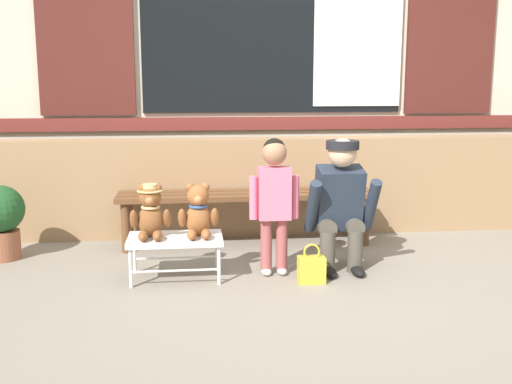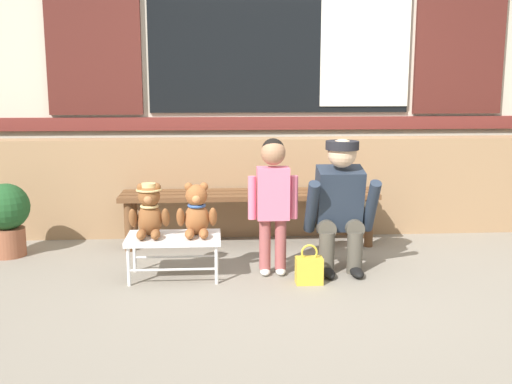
{
  "view_description": "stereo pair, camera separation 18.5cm",
  "coord_description": "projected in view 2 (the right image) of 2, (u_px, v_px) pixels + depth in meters",
  "views": [
    {
      "loc": [
        -0.79,
        -3.81,
        1.35
      ],
      "look_at": [
        -0.32,
        0.47,
        0.55
      ],
      "focal_mm": 42.59,
      "sensor_mm": 36.0,
      "label": 1
    },
    {
      "loc": [
        -0.61,
        -3.83,
        1.35
      ],
      "look_at": [
        -0.32,
        0.47,
        0.55
      ],
      "focal_mm": 42.59,
      "sensor_mm": 36.0,
      "label": 2
    }
  ],
  "objects": [
    {
      "name": "child_standing",
      "position": [
        273.0,
        191.0,
        4.17
      ],
      "size": [
        0.35,
        0.18,
        0.96
      ],
      "color": "#994C4C",
      "rests_on": "ground"
    },
    {
      "name": "handbag_on_ground",
      "position": [
        309.0,
        270.0,
        4.06
      ],
      "size": [
        0.18,
        0.11,
        0.27
      ],
      "color": "gold",
      "rests_on": "ground"
    },
    {
      "name": "teddy_bear_plain",
      "position": [
        197.0,
        212.0,
        4.13
      ],
      "size": [
        0.28,
        0.26,
        0.36
      ],
      "color": "#93562D",
      "rests_on": "small_display_bench"
    },
    {
      "name": "wooden_bench_long",
      "position": [
        249.0,
        200.0,
        4.99
      ],
      "size": [
        2.1,
        0.4,
        0.44
      ],
      "color": "brown",
      "rests_on": "ground"
    },
    {
      "name": "shop_facade",
      "position": [
        279.0,
        44.0,
        5.64
      ],
      "size": [
        8.15,
        0.26,
        3.32
      ],
      "color": "beige",
      "rests_on": "ground"
    },
    {
      "name": "brick_low_wall",
      "position": [
        284.0,
        186.0,
        5.36
      ],
      "size": [
        7.98,
        0.25,
        0.85
      ],
      "primitive_type": "cube",
      "color": "#997551",
      "rests_on": "ground"
    },
    {
      "name": "teddy_bear_with_hat",
      "position": [
        149.0,
        211.0,
        4.11
      ],
      "size": [
        0.28,
        0.27,
        0.36
      ],
      "color": "brown",
      "rests_on": "small_display_bench"
    },
    {
      "name": "small_display_bench",
      "position": [
        174.0,
        240.0,
        4.15
      ],
      "size": [
        0.64,
        0.36,
        0.3
      ],
      "color": "silver",
      "rests_on": "ground"
    },
    {
      "name": "adult_crouching",
      "position": [
        341.0,
        204.0,
        4.29
      ],
      "size": [
        0.5,
        0.49,
        0.95
      ],
      "color": "#4C473D",
      "rests_on": "ground"
    },
    {
      "name": "ground_plane",
      "position": [
        308.0,
        285.0,
        4.04
      ],
      "size": [
        60.0,
        60.0,
        0.0
      ],
      "primitive_type": "plane",
      "color": "gray"
    },
    {
      "name": "potted_plant",
      "position": [
        6.0,
        215.0,
        4.66
      ],
      "size": [
        0.36,
        0.36,
        0.57
      ],
      "color": "brown",
      "rests_on": "ground"
    }
  ]
}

